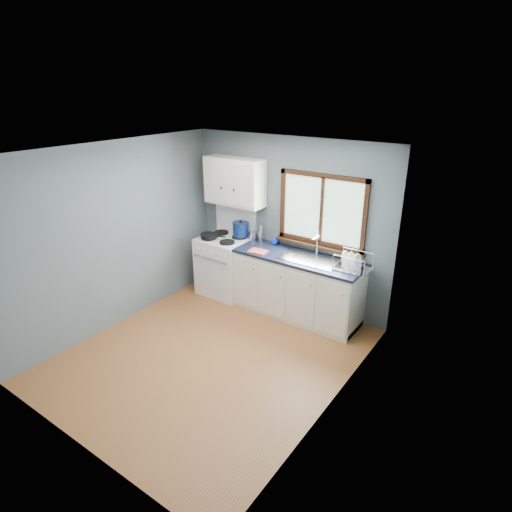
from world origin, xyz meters
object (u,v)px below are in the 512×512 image
Objects in this scene: skillet at (209,236)px; dish_rack at (352,265)px; stockpot at (241,229)px; base_cabinets at (297,289)px; gas_range at (225,264)px; sink at (309,263)px; utensil_crock at (253,236)px; thermos at (261,233)px.

dish_rack is (2.25, 0.20, -0.01)m from skillet.
base_cabinets is at bearing -7.28° from stockpot.
dish_rack is at bearing 0.75° from base_cabinets.
dish_rack is at bearing -15.63° from skillet.
sink is (1.49, 0.02, 0.37)m from gas_range.
skillet reaches higher than base_cabinets.
sink is 0.62m from dish_rack.
utensil_crock is at bearing 25.19° from gas_range.
gas_range reaches higher than dish_rack.
gas_range is at bearing -179.18° from base_cabinets.
gas_range is 0.67m from utensil_crock.
sink is at bearing -179.05° from dish_rack.
base_cabinets is 4.42× the size of skillet.
skillet is 1.42× the size of stockpot.
utensil_crock is at bearing -176.41° from thermos.
stockpot is at bearing 22.30° from skillet.
sink is (0.18, -0.00, 0.45)m from base_cabinets.
thermos is (0.14, 0.01, 0.07)m from utensil_crock.
thermos is 0.64× the size of dish_rack.
gas_range is 2.15m from dish_rack.
utensil_crock is (-1.08, 0.17, 0.13)m from sink.
skillet is at bearing -137.01° from stockpot.
dish_rack is at bearing -5.48° from utensil_crock.
thermos is (-0.76, 0.18, 0.65)m from base_cabinets.
thermos is (0.35, 0.04, -0.01)m from stockpot.
dish_rack is at bearing 1.01° from sink.
utensil_crock is 0.15m from thermos.
gas_range is 4.83× the size of thermos.
thermos is at bearing 6.43° from stockpot.
stockpot is 1.91m from dish_rack.
thermos is at bearing 3.59° from utensil_crock.
sink is at bearing 0.71° from gas_range.
sink is 2.35× the size of utensil_crock.
utensil_crock is at bearing 8.27° from stockpot.
dish_rack is (1.55, -0.17, -0.08)m from thermos.
gas_range reaches higher than utensil_crock.
dish_rack is (1.90, -0.13, -0.09)m from stockpot.
base_cabinets is 1.59m from skillet.
skillet is 0.67m from utensil_crock.
base_cabinets is (1.31, 0.02, -0.08)m from gas_range.
sink is 2.01× the size of skillet.
thermos is at bearing 169.09° from sink.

